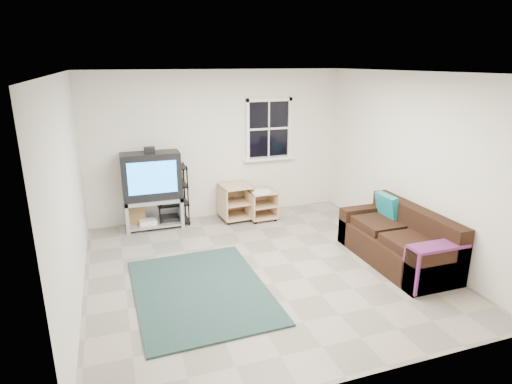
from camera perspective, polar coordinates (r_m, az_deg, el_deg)
name	(u,v)px	position (r m, az deg, el deg)	size (l,w,h in m)	color
room	(269,133)	(7.88, 1.71, 7.89)	(4.60, 4.62, 4.60)	gray
tv_unit	(152,184)	(7.34, -13.72, 1.04)	(0.95, 0.47, 1.40)	#A6A6AE
av_rack	(172,199)	(7.51, -11.09, -0.88)	(0.53, 0.38, 1.06)	black
side_table_left	(235,200)	(7.67, -2.82, -1.14)	(0.57, 0.57, 0.63)	#DAB486
side_table_right	(261,202)	(7.66, 0.67, -1.38)	(0.49, 0.51, 0.55)	#DAB486
sofa	(399,242)	(6.37, 18.52, -6.32)	(0.82, 1.84, 0.84)	black
shag_rug	(201,290)	(5.47, -7.37, -12.86)	(1.57, 2.16, 0.03)	black
paper_bag	(136,215)	(7.58, -15.77, -2.92)	(0.31, 0.20, 0.45)	olive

